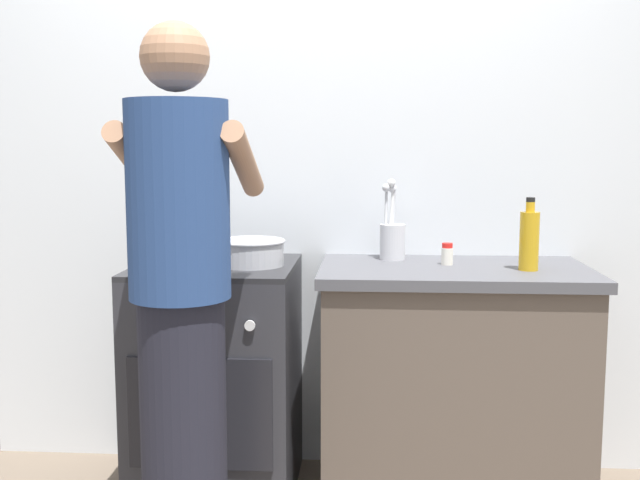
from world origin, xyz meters
name	(u,v)px	position (x,y,z in m)	size (l,w,h in m)	color
back_wall	(362,169)	(0.20, 0.50, 1.25)	(3.20, 0.10, 2.50)	silver
countertop	(452,383)	(0.55, 0.15, 0.45)	(1.00, 0.60, 0.90)	brown
stove_range	(218,379)	(-0.35, 0.15, 0.45)	(0.60, 0.62, 0.90)	#2D2D33
pot	(177,248)	(-0.49, 0.12, 0.96)	(0.25, 0.19, 0.13)	#38383D
mixing_bowl	(251,251)	(-0.21, 0.13, 0.95)	(0.26, 0.26, 0.10)	#B7B7BC
utensil_crock	(392,237)	(0.32, 0.32, 0.99)	(0.10, 0.10, 0.32)	silver
spice_bottle	(447,254)	(0.53, 0.20, 0.94)	(0.04, 0.04, 0.08)	silver
oil_bottle	(529,239)	(0.81, 0.09, 1.01)	(0.07, 0.07, 0.26)	gold
person	(181,310)	(-0.32, -0.47, 0.86)	(0.41, 0.50, 1.70)	black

